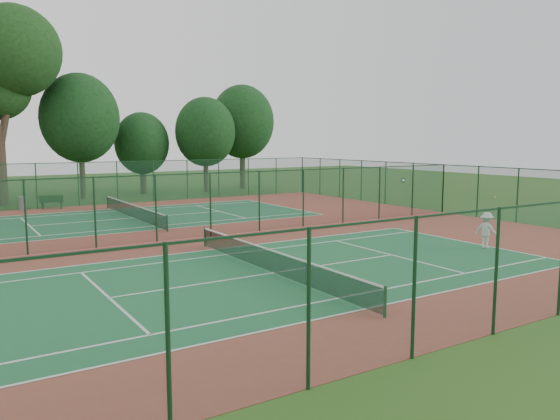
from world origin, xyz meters
name	(u,v)px	position (x,y,z in m)	size (l,w,h in m)	color
ground	(185,239)	(0.00, 0.00, 0.00)	(120.00, 120.00, 0.00)	#284D18
red_pad	(185,239)	(0.00, 0.00, 0.01)	(40.00, 36.00, 0.01)	maroon
court_near	(273,273)	(0.00, -9.00, 0.01)	(23.77, 10.97, 0.01)	#1F6237
court_far	(133,218)	(0.00, 9.00, 0.01)	(23.77, 10.97, 0.01)	#1C5935
fence_north	(98,183)	(0.00, 18.00, 1.76)	(40.00, 0.09, 3.50)	#18482D
fence_south	(458,279)	(0.00, -18.00, 1.76)	(40.00, 0.09, 3.50)	#1A4E31
fence_east	(443,188)	(20.00, 0.00, 1.76)	(0.09, 36.00, 3.50)	#194B2F
fence_divider	(184,206)	(0.00, 0.00, 1.76)	(40.00, 0.09, 3.50)	#184A2B
tennis_net_near	(272,260)	(0.00, -9.00, 0.54)	(0.10, 12.90, 0.97)	#153B1D
tennis_net_far	(133,210)	(0.00, 9.00, 0.54)	(0.10, 12.90, 0.97)	#12311D
player_near	(486,230)	(11.38, -10.27, 0.90)	(1.13, 0.65, 1.75)	silver
trash_bin	(22,203)	(-5.71, 17.60, 0.53)	(0.57, 0.57, 1.03)	slate
bench	(52,202)	(-3.73, 17.17, 0.55)	(1.78, 1.01, 1.05)	#123517
stray_ball_a	(238,234)	(3.04, -0.30, 0.05)	(0.07, 0.07, 0.07)	#F1F138
stray_ball_b	(268,231)	(4.86, -0.51, 0.04)	(0.07, 0.07, 0.07)	#AFCD2F
stray_ball_c	(224,236)	(2.04, -0.62, 0.04)	(0.07, 0.07, 0.07)	#B6D331
evergreen_row	(87,198)	(0.50, 24.25, 0.00)	(39.00, 5.00, 12.00)	black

